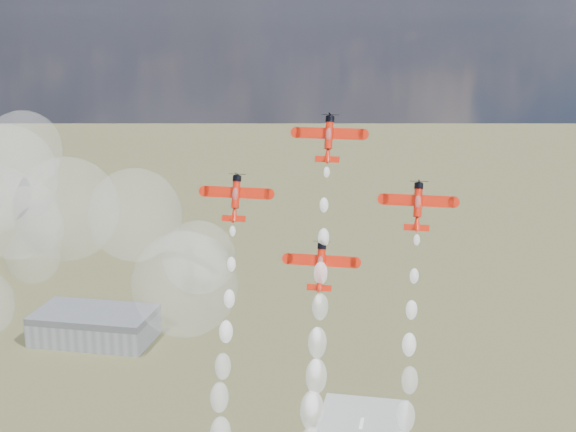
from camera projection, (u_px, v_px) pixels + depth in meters
The scene contains 6 objects.
hangar at pixel (95, 326), 342.78m from camera, with size 50.00×28.00×13.00m.
plane_lead at pixel (329, 138), 128.66m from camera, with size 10.94×4.84×7.51m.
plane_left at pixel (236, 197), 130.41m from camera, with size 10.94×4.84×7.51m.
plane_right at pixel (418, 205), 124.93m from camera, with size 10.94×4.84×7.51m.
plane_slot at pixel (321, 265), 126.69m from camera, with size 10.94×4.84×7.51m.
drifted_smoke_cloud at pixel (71, 221), 159.40m from camera, with size 62.14×33.79×44.37m.
Camera 1 is at (23.03, -118.26, 137.46)m, focal length 50.00 mm.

